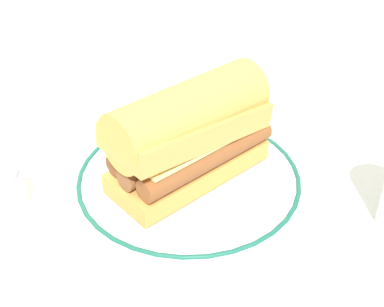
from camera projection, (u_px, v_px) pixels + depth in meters
ground_plane at (204, 200)px, 0.62m from camera, size 1.50×1.50×0.00m
plate at (192, 178)px, 0.64m from camera, size 0.30×0.30×0.01m
sausage_sandwich at (192, 131)px, 0.60m from camera, size 0.21×0.12×0.12m
salt_shaker at (11, 187)px, 0.58m from camera, size 0.03×0.03×0.07m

